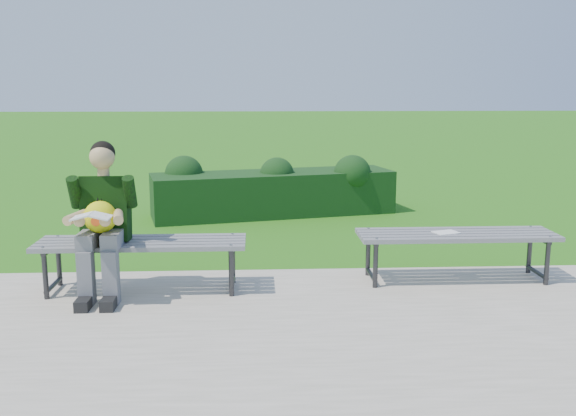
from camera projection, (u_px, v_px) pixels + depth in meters
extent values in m
plane|color=#176A16|center=(271.00, 271.00, 6.29)|extent=(80.00, 80.00, 0.00)
cube|color=#BCB09F|center=(276.00, 340.00, 4.57)|extent=(30.00, 3.50, 0.02)
cube|color=#1D3D13|center=(274.00, 193.00, 9.03)|extent=(3.48, 1.58, 0.60)
sphere|color=#1D3D13|center=(184.00, 175.00, 8.95)|extent=(0.64, 0.64, 0.54)
sphere|color=#1D3D13|center=(277.00, 175.00, 8.96)|extent=(0.58, 0.58, 0.48)
sphere|color=#1D3D13|center=(352.00, 174.00, 9.06)|extent=(0.63, 0.63, 0.53)
cube|color=gray|center=(137.00, 249.00, 5.36)|extent=(1.80, 0.08, 0.04)
cube|color=gray|center=(140.00, 246.00, 5.46)|extent=(1.80, 0.08, 0.04)
cube|color=gray|center=(142.00, 243.00, 5.57)|extent=(1.80, 0.08, 0.04)
cube|color=gray|center=(144.00, 240.00, 5.67)|extent=(1.80, 0.08, 0.04)
cube|color=gray|center=(146.00, 237.00, 5.77)|extent=(1.80, 0.08, 0.04)
cylinder|color=#2D2D30|center=(45.00, 275.00, 5.38)|extent=(0.04, 0.04, 0.41)
cylinder|color=#2D2D30|center=(59.00, 263.00, 5.76)|extent=(0.04, 0.04, 0.41)
cylinder|color=#2D2D30|center=(51.00, 249.00, 5.53)|extent=(0.04, 0.42, 0.04)
cylinder|color=#2D2D30|center=(53.00, 285.00, 5.60)|extent=(0.04, 0.42, 0.04)
cylinder|color=gray|center=(42.00, 247.00, 5.32)|extent=(0.02, 0.02, 0.01)
cylinder|color=gray|center=(58.00, 236.00, 5.73)|extent=(0.02, 0.02, 0.01)
cylinder|color=#2D2D30|center=(231.00, 273.00, 5.46)|extent=(0.04, 0.04, 0.41)
cylinder|color=#2D2D30|center=(233.00, 261.00, 5.83)|extent=(0.04, 0.04, 0.41)
cylinder|color=#2D2D30|center=(232.00, 246.00, 5.61)|extent=(0.04, 0.42, 0.04)
cylinder|color=#2D2D30|center=(232.00, 282.00, 5.67)|extent=(0.04, 0.42, 0.04)
cylinder|color=gray|center=(231.00, 245.00, 5.40)|extent=(0.02, 0.02, 0.01)
cylinder|color=gray|center=(232.00, 234.00, 5.80)|extent=(0.02, 0.02, 0.01)
cube|color=gray|center=(464.00, 240.00, 5.67)|extent=(1.80, 0.08, 0.04)
cube|color=gray|center=(460.00, 237.00, 5.77)|extent=(1.80, 0.08, 0.04)
cube|color=gray|center=(457.00, 235.00, 5.87)|extent=(1.80, 0.08, 0.04)
cube|color=gray|center=(453.00, 232.00, 5.97)|extent=(1.80, 0.08, 0.04)
cube|color=gray|center=(450.00, 230.00, 6.08)|extent=(1.80, 0.08, 0.04)
cylinder|color=#2D2D30|center=(375.00, 265.00, 5.69)|extent=(0.04, 0.04, 0.41)
cylinder|color=#2D2D30|center=(368.00, 254.00, 6.06)|extent=(0.04, 0.04, 0.41)
cylinder|color=#2D2D30|center=(372.00, 240.00, 5.84)|extent=(0.04, 0.42, 0.04)
cylinder|color=#2D2D30|center=(371.00, 275.00, 5.90)|extent=(0.04, 0.42, 0.04)
cylinder|color=gray|center=(377.00, 238.00, 5.63)|extent=(0.02, 0.02, 0.01)
cylinder|color=gray|center=(368.00, 228.00, 6.03)|extent=(0.02, 0.02, 0.01)
cylinder|color=#2D2D30|center=(547.00, 263.00, 5.77)|extent=(0.04, 0.04, 0.41)
cylinder|color=#2D2D30|center=(529.00, 252.00, 6.14)|extent=(0.04, 0.04, 0.41)
cylinder|color=#2D2D30|center=(539.00, 238.00, 5.92)|extent=(0.04, 0.42, 0.04)
cylinder|color=#2D2D30|center=(537.00, 272.00, 5.98)|extent=(0.04, 0.42, 0.04)
cylinder|color=gray|center=(550.00, 236.00, 5.70)|extent=(0.02, 0.02, 0.01)
cylinder|color=gray|center=(531.00, 226.00, 6.11)|extent=(0.02, 0.02, 0.01)
cube|color=slate|center=(90.00, 238.00, 5.37)|extent=(0.14, 0.42, 0.13)
cube|color=slate|center=(114.00, 238.00, 5.38)|extent=(0.14, 0.42, 0.13)
cube|color=slate|center=(86.00, 278.00, 5.25)|extent=(0.12, 0.13, 0.45)
cube|color=slate|center=(111.00, 277.00, 5.26)|extent=(0.12, 0.13, 0.45)
cube|color=black|center=(84.00, 303.00, 5.19)|extent=(0.11, 0.26, 0.09)
cube|color=black|center=(109.00, 302.00, 5.20)|extent=(0.11, 0.26, 0.09)
cube|color=black|center=(106.00, 208.00, 5.53)|extent=(0.40, 0.30, 0.59)
cylinder|color=tan|center=(103.00, 172.00, 5.45)|extent=(0.10, 0.10, 0.08)
sphere|color=tan|center=(102.00, 157.00, 5.41)|extent=(0.21, 0.21, 0.21)
sphere|color=black|center=(103.00, 153.00, 5.43)|extent=(0.21, 0.21, 0.21)
cylinder|color=black|center=(75.00, 192.00, 5.39)|extent=(0.10, 0.21, 0.30)
cylinder|color=black|center=(130.00, 192.00, 5.42)|extent=(0.10, 0.21, 0.30)
cylinder|color=tan|center=(76.00, 217.00, 5.21)|extent=(0.14, 0.31, 0.08)
cylinder|color=tan|center=(118.00, 217.00, 5.23)|extent=(0.14, 0.31, 0.08)
sphere|color=tan|center=(79.00, 221.00, 5.06)|extent=(0.09, 0.09, 0.09)
sphere|color=tan|center=(105.00, 221.00, 5.07)|extent=(0.09, 0.09, 0.09)
sphere|color=#CA9907|center=(100.00, 217.00, 5.32)|extent=(0.27, 0.27, 0.27)
cone|color=#EF5219|center=(97.00, 221.00, 5.21)|extent=(0.08, 0.08, 0.08)
cone|color=black|center=(98.00, 201.00, 5.31)|extent=(0.03, 0.05, 0.08)
cone|color=black|center=(102.00, 202.00, 5.32)|extent=(0.03, 0.04, 0.07)
sphere|color=white|center=(91.00, 216.00, 5.22)|extent=(0.05, 0.05, 0.05)
sphere|color=white|center=(103.00, 216.00, 5.22)|extent=(0.05, 0.05, 0.05)
cube|color=white|center=(82.00, 216.00, 5.03)|extent=(0.15, 0.20, 0.05)
cube|color=white|center=(101.00, 216.00, 5.04)|extent=(0.15, 0.20, 0.05)
cube|color=white|center=(446.00, 232.00, 5.86)|extent=(0.26, 0.22, 0.01)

